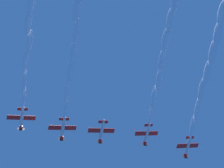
# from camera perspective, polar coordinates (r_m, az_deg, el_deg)

# --- Properties ---
(airplane_lead) EXTENTS (7.14, 6.96, 3.63)m
(airplane_lead) POSITION_cam_1_polar(r_m,az_deg,el_deg) (83.53, -18.11, -6.85)
(airplane_lead) COLOR silver
(airplane_left_wingman) EXTENTS (7.12, 6.96, 3.64)m
(airplane_left_wingman) POSITION_cam_1_polar(r_m,az_deg,el_deg) (79.08, -10.12, -9.10)
(airplane_left_wingman) COLOR silver
(airplane_right_wingman) EXTENTS (7.18, 6.97, 3.49)m
(airplane_right_wingman) POSITION_cam_1_polar(r_m,az_deg,el_deg) (78.55, -2.17, -9.80)
(airplane_right_wingman) COLOR silver
(airplane_outer_left) EXTENTS (7.02, 6.93, 3.92)m
(airplane_outer_left) POSITION_cam_1_polar(r_m,az_deg,el_deg) (81.73, 7.15, -10.29)
(airplane_outer_left) COLOR silver
(airplane_outer_right) EXTENTS (7.05, 6.94, 3.86)m
(airplane_outer_right) POSITION_cam_1_polar(r_m,az_deg,el_deg) (83.42, 15.31, -12.39)
(airplane_outer_right) COLOR silver
(smoke_trail_lead) EXTENTS (19.55, 39.85, 6.92)m
(smoke_trail_lead) POSITION_cam_1_polar(r_m,az_deg,el_deg) (76.33, -16.45, 14.21)
(smoke_trail_lead) COLOR white
(smoke_trail_left_wingman) EXTENTS (20.01, 40.03, 6.75)m
(smoke_trail_left_wingman) POSITION_cam_1_polar(r_m,az_deg,el_deg) (71.41, -7.34, 13.18)
(smoke_trail_left_wingman) COLOR white
(smoke_trail_outer_left) EXTENTS (19.76, 40.26, 6.76)m
(smoke_trail_outer_left) POSITION_cam_1_polar(r_m,az_deg,el_deg) (74.83, 11.63, 11.08)
(smoke_trail_outer_left) COLOR white
(smoke_trail_outer_right) EXTENTS (19.22, 40.08, 6.97)m
(smoke_trail_outer_right) POSITION_cam_1_polar(r_m,az_deg,el_deg) (76.18, 20.49, 8.06)
(smoke_trail_outer_right) COLOR white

